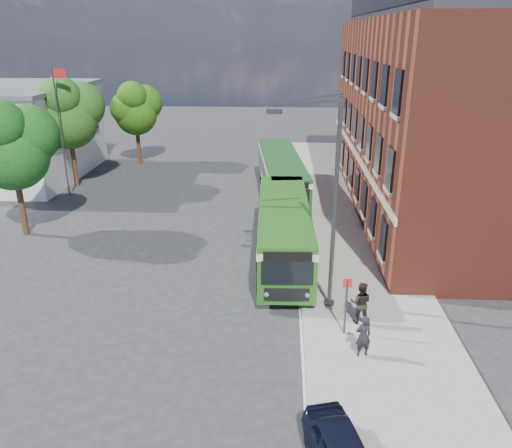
{
  "coord_description": "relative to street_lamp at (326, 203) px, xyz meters",
  "views": [
    {
      "loc": [
        3.05,
        -21.1,
        11.18
      ],
      "look_at": [
        1.79,
        2.2,
        2.2
      ],
      "focal_mm": 35.0,
      "sensor_mm": 36.0,
      "label": 1
    }
  ],
  "objects": [
    {
      "name": "ground",
      "position": [
        -4.84,
        2.0,
        -4.79
      ],
      "size": [
        120.0,
        120.0,
        0.0
      ],
      "primitive_type": "plane",
      "color": "#28282A",
      "rests_on": "ground"
    },
    {
      "name": "street_lamp",
      "position": [
        0.0,
        0.0,
        0.0
      ],
      "size": [
        2.96,
        2.38,
        9.0
      ],
      "color": "#343639",
      "rests_on": "ground"
    },
    {
      "name": "bus_rear",
      "position": [
        -1.84,
        15.49,
        -2.96
      ],
      "size": [
        3.86,
        12.72,
        3.02
      ],
      "color": "#1B4E1C",
      "rests_on": "ground"
    },
    {
      "name": "bus_stop_sign",
      "position": [
        0.76,
        -2.2,
        -3.28
      ],
      "size": [
        0.35,
        0.08,
        2.52
      ],
      "color": "#343639",
      "rests_on": "ground"
    },
    {
      "name": "white_building",
      "position": [
        -22.84,
        20.0,
        -1.13
      ],
      "size": [
        9.4,
        13.4,
        7.3
      ],
      "color": "silver",
      "rests_on": "ground"
    },
    {
      "name": "tree_mid",
      "position": [
        -17.73,
        17.52,
        0.85
      ],
      "size": [
        4.92,
        4.68,
        8.31
      ],
      "color": "#352213",
      "rests_on": "ground"
    },
    {
      "name": "tree_right",
      "position": [
        -14.76,
        24.89,
        0.18
      ],
      "size": [
        4.34,
        4.13,
        7.33
      ],
      "color": "#352213",
      "rests_on": "ground"
    },
    {
      "name": "tree_left",
      "position": [
        -16.81,
        7.47,
        0.61
      ],
      "size": [
        4.71,
        4.48,
        7.96
      ],
      "color": "#352213",
      "rests_on": "ground"
    },
    {
      "name": "pedestrian_a",
      "position": [
        1.25,
        -3.62,
        -3.82
      ],
      "size": [
        0.68,
        0.54,
        1.64
      ],
      "primitive_type": "imported",
      "rotation": [
        0.0,
        0.0,
        3.42
      ],
      "color": "black",
      "rests_on": "pavement"
    },
    {
      "name": "pedestrian_b",
      "position": [
        1.47,
        -1.38,
        -3.74
      ],
      "size": [
        1.0,
        0.85,
        1.8
      ],
      "primitive_type": "imported",
      "rotation": [
        0.0,
        0.0,
        2.93
      ],
      "color": "black",
      "rests_on": "pavement"
    },
    {
      "name": "bus_front",
      "position": [
        -1.64,
        4.81,
        -2.96
      ],
      "size": [
        2.88,
        11.2,
        3.02
      ],
      "color": "#255C18",
      "rests_on": "ground"
    },
    {
      "name": "kerb_line",
      "position": [
        -0.89,
        10.0,
        -4.79
      ],
      "size": [
        0.12,
        48.0,
        0.01
      ],
      "primitive_type": "cube",
      "color": "beige",
      "rests_on": "ground"
    },
    {
      "name": "pavement",
      "position": [
        2.16,
        10.0,
        -4.72
      ],
      "size": [
        6.0,
        48.0,
        0.15
      ],
      "primitive_type": "cube",
      "color": "gray",
      "rests_on": "ground"
    },
    {
      "name": "brick_office",
      "position": [
        9.16,
        14.0,
        2.18
      ],
      "size": [
        12.1,
        26.0,
        14.2
      ],
      "color": "maroon",
      "rests_on": "ground"
    },
    {
      "name": "flagpole",
      "position": [
        -17.29,
        15.0,
        0.15
      ],
      "size": [
        0.95,
        0.1,
        9.0
      ],
      "color": "#343639",
      "rests_on": "ground"
    }
  ]
}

